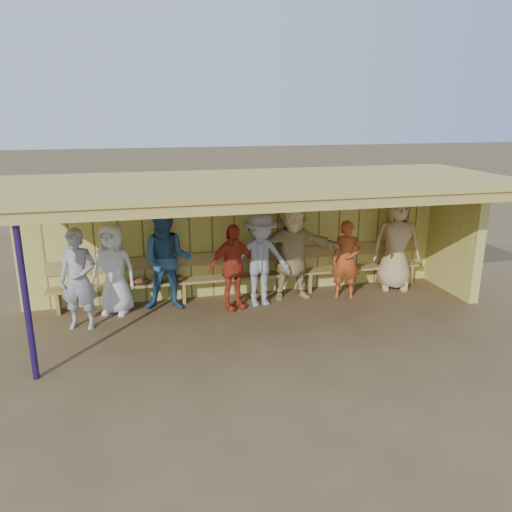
{
  "coord_description": "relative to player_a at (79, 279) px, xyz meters",
  "views": [
    {
      "loc": [
        -2.07,
        -8.2,
        3.61
      ],
      "look_at": [
        0.0,
        0.35,
        1.05
      ],
      "focal_mm": 35.0,
      "sensor_mm": 36.0,
      "label": 1
    }
  ],
  "objects": [
    {
      "name": "dugout_structure",
      "position": [
        3.5,
        0.44,
        0.82
      ],
      "size": [
        8.8,
        3.2,
        2.5
      ],
      "color": "#D4C85A",
      "rests_on": "ground"
    },
    {
      "name": "player_c",
      "position": [
        1.52,
        0.52,
        0.08
      ],
      "size": [
        1.05,
        0.89,
        1.91
      ],
      "primitive_type": "imported",
      "rotation": [
        0.0,
        0.0,
        -0.2
      ],
      "color": "#2F5781",
      "rests_on": "ground"
    },
    {
      "name": "player_a",
      "position": [
        0.0,
        0.0,
        0.0
      ],
      "size": [
        0.73,
        0.57,
        1.76
      ],
      "primitive_type": "imported",
      "rotation": [
        0.0,
        0.0,
        -0.26
      ],
      "color": "#9D9AA3",
      "rests_on": "ground"
    },
    {
      "name": "player_e",
      "position": [
        3.24,
        0.32,
        0.04
      ],
      "size": [
        1.23,
        0.76,
        1.83
      ],
      "primitive_type": "imported",
      "rotation": [
        0.0,
        0.0,
        0.07
      ],
      "color": "#96949C",
      "rests_on": "ground"
    },
    {
      "name": "ground",
      "position": [
        3.11,
        -0.25,
        -0.88
      ],
      "size": [
        90.0,
        90.0,
        0.0
      ],
      "primitive_type": "plane",
      "color": "brown",
      "rests_on": "ground"
    },
    {
      "name": "player_h",
      "position": [
        6.22,
        0.56,
        0.11
      ],
      "size": [
        1.11,
        0.89,
        1.98
      ],
      "primitive_type": "imported",
      "rotation": [
        0.0,
        0.0,
        -0.31
      ],
      "color": "tan",
      "rests_on": "ground"
    },
    {
      "name": "player_g",
      "position": [
        5.0,
        0.32,
        -0.1
      ],
      "size": [
        0.67,
        0.56,
        1.56
      ],
      "primitive_type": "imported",
      "rotation": [
        0.0,
        0.0,
        -0.39
      ],
      "color": "#B94A1D",
      "rests_on": "ground"
    },
    {
      "name": "bench",
      "position": [
        3.11,
        0.87,
        -0.35
      ],
      "size": [
        7.6,
        0.34,
        0.93
      ],
      "color": "tan",
      "rests_on": "ground"
    },
    {
      "name": "player_b",
      "position": [
        0.55,
        0.56,
        -0.03
      ],
      "size": [
        0.97,
        0.81,
        1.69
      ],
      "primitive_type": "imported",
      "rotation": [
        0.0,
        0.0,
        -0.39
      ],
      "color": "white",
      "rests_on": "ground"
    },
    {
      "name": "player_f",
      "position": [
        3.96,
        0.56,
        0.11
      ],
      "size": [
        1.86,
        0.65,
        1.99
      ],
      "primitive_type": "imported",
      "rotation": [
        0.0,
        0.0,
        -0.04
      ],
      "color": "#DDBF7C",
      "rests_on": "ground"
    },
    {
      "name": "dugout_equipment",
      "position": [
        2.76,
        0.74,
        -0.39
      ],
      "size": [
        5.83,
        0.62,
        0.8
      ],
      "color": "yellow",
      "rests_on": "ground"
    },
    {
      "name": "player_d",
      "position": [
        2.69,
        0.26,
        -0.06
      ],
      "size": [
        1.03,
        0.67,
        1.63
      ],
      "primitive_type": "imported",
      "rotation": [
        0.0,
        0.0,
        0.31
      ],
      "color": "red",
      "rests_on": "ground"
    }
  ]
}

